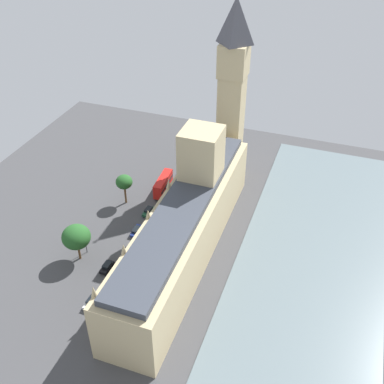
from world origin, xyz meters
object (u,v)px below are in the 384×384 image
Objects in this scene: street_lamp_trailing at (85,240)px; pedestrian_opposite_hall at (155,230)px; double_decker_bus_far_end at (163,184)px; car_white_under_trees at (91,302)px; car_dark_green_near_tower at (148,211)px; parliament_building at (187,222)px; plane_tree_corner at (124,182)px; car_black_kerbside at (107,267)px; clock_tower at (232,89)px; car_blue_by_river_gate at (137,231)px; plane_tree_leading at (76,237)px.

pedestrian_opposite_hall is at bearing -135.50° from street_lamp_trailing.
double_decker_bus_far_end is 44.94m from car_white_under_trees.
double_decker_bus_far_end is 11.40m from car_dark_green_near_tower.
pedestrian_opposite_hall is at bearing 129.55° from car_dark_green_near_tower.
parliament_building reaches higher than double_decker_bus_far_end.
car_dark_green_near_tower and car_white_under_trees have the same top height.
car_black_kerbside is at bearing 106.41° from plane_tree_corner.
plane_tree_corner reaches higher than street_lamp_trailing.
car_dark_green_near_tower and car_black_kerbside have the same top height.
street_lamp_trailing reaches higher than car_black_kerbside.
street_lamp_trailing is (8.18, 19.21, 3.14)m from car_dark_green_near_tower.
car_black_kerbside is 8.99m from street_lamp_trailing.
parliament_building reaches higher than car_dark_green_near_tower.
car_dark_green_near_tower is at bearing 84.78° from pedestrian_opposite_hall.
plane_tree_corner is (9.37, -36.24, 6.15)m from car_white_under_trees.
clock_tower is 33.52m from double_decker_bus_far_end.
clock_tower reaches higher than plane_tree_corner.
parliament_building is 26.19m from plane_tree_corner.
double_decker_bus_far_end reaches higher than car_blue_by_river_gate.
car_black_kerbside is at bearing -77.68° from car_white_under_trees.
car_black_kerbside is 0.76× the size of street_lamp_trailing.
car_dark_green_near_tower is 1.01× the size of car_white_under_trees.
double_decker_bus_far_end reaches higher than car_white_under_trees.
clock_tower is 4.98× the size of double_decker_bus_far_end.
car_black_kerbside is 10.15m from plane_tree_leading.
car_black_kerbside is (0.59, 22.85, -0.00)m from car_dark_green_near_tower.
parliament_building is 26.53m from plane_tree_leading.
plane_tree_corner is 24.30m from plane_tree_leading.
car_dark_green_near_tower is 10.50m from plane_tree_corner.
clock_tower is 11.02× the size of car_blue_by_river_gate.
car_white_under_trees is (13.41, 61.97, -26.48)m from clock_tower.
double_decker_bus_far_end is at bearing -89.10° from car_black_kerbside.
car_black_kerbside is (1.07, 14.31, -0.00)m from car_blue_by_river_gate.
double_decker_bus_far_end is 6.92× the size of pedestrian_opposite_hall.
parliament_building reaches higher than car_blue_by_river_gate.
clock_tower is 5.35× the size of plane_tree_leading.
clock_tower is 41.49m from car_dark_green_near_tower.
clock_tower is 68.71m from car_white_under_trees.
car_dark_green_near_tower is 24.10m from plane_tree_leading.
car_white_under_trees is at bearing 123.30° from street_lamp_trailing.
plane_tree_corner reaches higher than pedestrian_opposite_hall.
double_decker_bus_far_end is 2.41× the size of car_white_under_trees.
car_blue_by_river_gate is at bearing -124.80° from plane_tree_leading.
car_dark_green_near_tower is 0.49× the size of plane_tree_corner.
car_white_under_trees is (-1.28, 33.62, -0.00)m from car_dark_green_near_tower.
street_lamp_trailing is at bearing -178.32° from pedestrian_opposite_hall.
plane_tree_corner is 0.92× the size of plane_tree_leading.
street_lamp_trailing is (7.59, -3.64, 3.14)m from car_black_kerbside.
plane_tree_corner is at bearing -91.33° from plane_tree_leading.
parliament_building is 6.37× the size of double_decker_bus_far_end.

